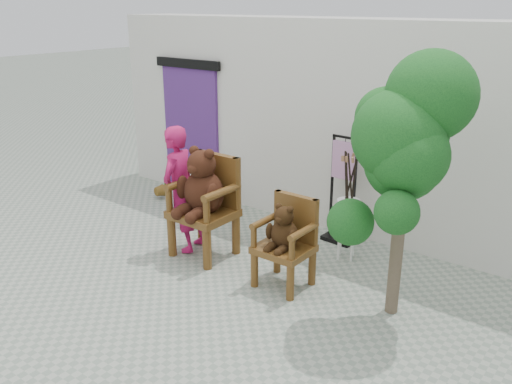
% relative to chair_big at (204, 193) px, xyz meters
% --- Properties ---
extents(ground_plane, '(60.00, 60.00, 0.00)m').
position_rel_chair_big_xyz_m(ground_plane, '(1.12, -0.87, -0.86)').
color(ground_plane, gray).
rests_on(ground_plane, ground).
extents(back_wall, '(9.00, 1.00, 3.00)m').
position_rel_chair_big_xyz_m(back_wall, '(1.12, 2.23, 0.64)').
color(back_wall, silver).
rests_on(back_wall, ground).
extents(doorway, '(1.40, 0.11, 2.33)m').
position_rel_chair_big_xyz_m(doorway, '(-1.88, 1.71, 0.31)').
color(doorway, '#4A246C').
rests_on(doorway, ground).
extents(chair_big, '(0.76, 0.78, 1.48)m').
position_rel_chair_big_xyz_m(chair_big, '(0.00, 0.00, 0.00)').
color(chair_big, '#4C2D10').
rests_on(chair_big, ground).
extents(chair_small, '(0.62, 0.56, 1.08)m').
position_rel_chair_big_xyz_m(chair_small, '(1.32, -0.03, -0.23)').
color(chair_small, '#4C2D10').
rests_on(chair_small, ground).
extents(person, '(0.53, 0.69, 1.69)m').
position_rel_chair_big_xyz_m(person, '(-0.35, -0.05, -0.01)').
color(person, '#AA1450').
rests_on(person, ground).
extents(cafe_table, '(0.60, 0.60, 0.70)m').
position_rel_chair_big_xyz_m(cafe_table, '(-0.84, 0.93, -0.42)').
color(cafe_table, white).
rests_on(cafe_table, ground).
extents(display_stand, '(0.47, 0.37, 1.51)m').
position_rel_chair_big_xyz_m(display_stand, '(1.22, 1.48, -0.27)').
color(display_stand, black).
rests_on(display_stand, ground).
extents(stool_bucket, '(0.32, 0.32, 1.45)m').
position_rel_chair_big_xyz_m(stool_bucket, '(1.56, 1.02, -0.22)').
color(stool_bucket, white).
rests_on(stool_bucket, ground).
extents(tree, '(1.18, 1.48, 2.81)m').
position_rel_chair_big_xyz_m(tree, '(2.63, 0.14, 1.14)').
color(tree, '#4B3D2D').
rests_on(tree, ground).
extents(potted_plant, '(0.38, 0.34, 0.36)m').
position_rel_chair_big_xyz_m(potted_plant, '(-2.04, 1.18, -0.68)').
color(potted_plant, '#103C16').
rests_on(potted_plant, ground).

